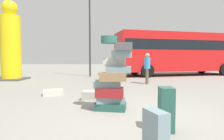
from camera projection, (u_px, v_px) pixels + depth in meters
ground_plane at (130, 115)px, 4.20m from camera, size 80.00×80.00×0.00m
suitcase_tower at (112, 80)px, 4.57m from camera, size 0.95×0.71×1.79m
suitcase_cream_upright_blue at (53, 92)px, 6.52m from camera, size 0.74×0.55×0.20m
suitcase_teal_behind_tower at (166, 109)px, 3.27m from camera, size 0.24×0.32×0.76m
suitcase_cream_foreground_near at (93, 96)px, 5.75m from camera, size 0.70×0.46×0.27m
suitcase_slate_white_trunk at (155, 135)px, 2.34m from camera, size 0.29×0.40×0.62m
person_bearded_onlooker at (147, 66)px, 9.39m from camera, size 0.30×0.33×1.54m
yellow_dummy_statue at (11, 45)px, 11.20m from camera, size 1.59×1.59×4.68m
parked_bus at (178, 51)px, 14.51m from camera, size 9.90×4.85×3.15m
lamp_post at (90, 12)px, 13.18m from camera, size 0.36×0.36×7.06m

